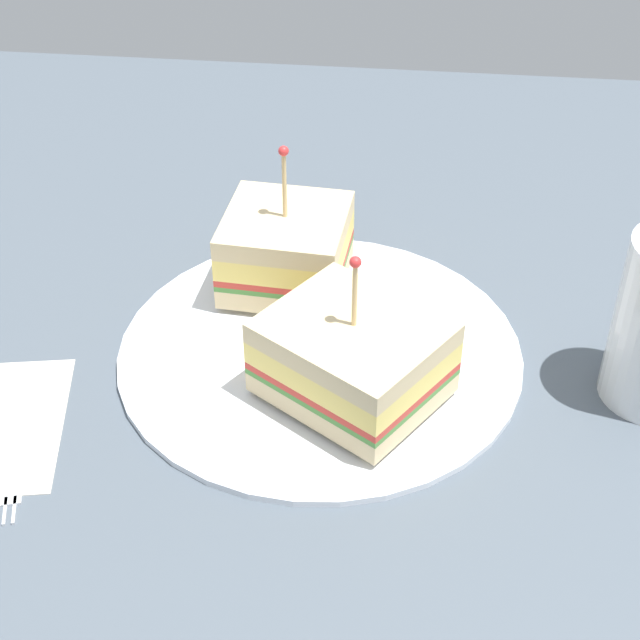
{
  "coord_description": "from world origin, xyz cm",
  "views": [
    {
      "loc": [
        -5.55,
        49.39,
        41.78
      ],
      "look_at": [
        0.0,
        0.0,
        2.9
      ],
      "focal_mm": 54.78,
      "sensor_mm": 36.0,
      "label": 1
    }
  ],
  "objects": [
    {
      "name": "ground_plane",
      "position": [
        0.0,
        0.0,
        -1.0
      ],
      "size": [
        93.02,
        93.02,
        2.0
      ],
      "primitive_type": "cube",
      "color": "#4C5660"
    },
    {
      "name": "sandwich_half_back",
      "position": [
        3.17,
        -6.9,
        3.61
      ],
      "size": [
        8.91,
        8.93,
        10.73
      ],
      "color": "beige",
      "rests_on": "plate"
    },
    {
      "name": "plate",
      "position": [
        0.0,
        0.0,
        0.45
      ],
      "size": [
        26.69,
        26.69,
        0.9
      ],
      "primitive_type": "cylinder",
      "color": "white",
      "rests_on": "ground_plane"
    },
    {
      "name": "sandwich_half_front",
      "position": [
        -2.49,
        4.22,
        3.49
      ],
      "size": [
        13.15,
        12.71,
        9.99
      ],
      "color": "beige",
      "rests_on": "plate"
    },
    {
      "name": "fork",
      "position": [
        17.08,
        12.22,
        0.17
      ],
      "size": [
        4.35,
        11.53,
        0.35
      ],
      "color": "silver",
      "rests_on": "ground_plane"
    }
  ]
}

